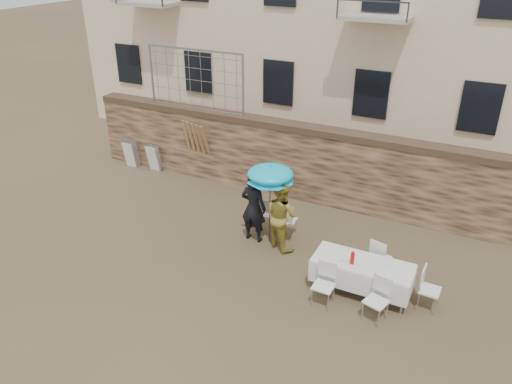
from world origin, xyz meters
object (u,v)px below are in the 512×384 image
at_px(table_chair_back, 380,257).
at_px(woman_dress, 281,215).
at_px(man_suit, 253,208).
at_px(soda_bottle, 352,258).
at_px(umbrella, 270,176).
at_px(table_chair_side, 430,289).
at_px(table_chair_front_left, 323,285).
at_px(chair_stack_left, 134,153).
at_px(couple_chair_right, 288,219).
at_px(table_chair_front_right, 376,301).
at_px(couple_chair_left, 263,213).
at_px(banquet_table, 363,264).
at_px(chair_stack_right, 156,157).

bearing_deg(table_chair_back, woman_dress, 11.44).
relative_size(man_suit, soda_bottle, 7.01).
height_order(umbrella, table_chair_side, umbrella).
relative_size(man_suit, table_chair_front_left, 1.90).
relative_size(man_suit, chair_stack_left, 1.98).
bearing_deg(umbrella, woman_dress, -15.95).
relative_size(couple_chair_right, chair_stack_left, 1.04).
bearing_deg(man_suit, table_chair_front_right, 155.21).
xyz_separation_m(couple_chair_left, chair_stack_left, (-5.70, 1.84, -0.02)).
height_order(soda_bottle, table_chair_front_left, soda_bottle).
distance_m(table_chair_front_right, chair_stack_left, 10.08).
bearing_deg(couple_chair_right, table_chair_side, 156.63).
distance_m(woman_dress, table_chair_side, 3.79).
xyz_separation_m(table_chair_front_left, table_chair_front_right, (1.10, 0.00, 0.00)).
bearing_deg(table_chair_back, chair_stack_left, -2.04).
xyz_separation_m(banquet_table, chair_stack_left, (-8.73, 3.28, -0.27)).
xyz_separation_m(man_suit, chair_stack_left, (-5.70, 2.39, -0.45)).
bearing_deg(soda_bottle, chair_stack_left, 158.08).
bearing_deg(man_suit, chair_stack_right, -26.43).
relative_size(table_chair_front_left, chair_stack_left, 1.04).
relative_size(umbrella, soda_bottle, 7.42).
distance_m(umbrella, couple_chair_right, 1.44).
xyz_separation_m(woman_dress, banquet_table, (2.29, -0.89, -0.15)).
height_order(soda_bottle, table_chair_back, soda_bottle).
bearing_deg(woman_dress, chair_stack_right, 1.38).
relative_size(couple_chair_right, table_chair_back, 1.00).
bearing_deg(table_chair_front_right, table_chair_back, 117.47).
relative_size(table_chair_back, chair_stack_left, 1.04).
height_order(man_suit, couple_chair_left, man_suit).
xyz_separation_m(couple_chair_right, table_chair_side, (3.74, -1.34, 0.00)).
relative_size(umbrella, table_chair_back, 2.01).
height_order(couple_chair_right, table_chair_front_right, same).
distance_m(couple_chair_left, soda_bottle, 3.28).
bearing_deg(table_chair_side, table_chair_front_left, 115.23).
bearing_deg(table_chair_front_left, chair_stack_left, 154.70).
relative_size(woman_dress, chair_stack_right, 1.91).
distance_m(table_chair_front_left, table_chair_back, 1.74).
bearing_deg(chair_stack_right, table_chair_side, -19.03).
bearing_deg(chair_stack_right, man_suit, -26.52).
height_order(couple_chair_right, banquet_table, couple_chair_right).
bearing_deg(table_chair_side, banquet_table, 96.29).
height_order(woman_dress, soda_bottle, woman_dress).
bearing_deg(soda_bottle, couple_chair_right, 143.34).
relative_size(table_chair_back, chair_stack_right, 1.04).
relative_size(couple_chair_right, table_chair_side, 1.00).
distance_m(umbrella, table_chair_front_right, 3.83).
height_order(woman_dress, table_chair_back, woman_dress).
xyz_separation_m(umbrella, chair_stack_left, (-6.10, 2.29, -1.35)).
height_order(banquet_table, table_chair_front_left, table_chair_front_left).
xyz_separation_m(couple_chair_left, soda_bottle, (2.84, -1.59, 0.43)).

